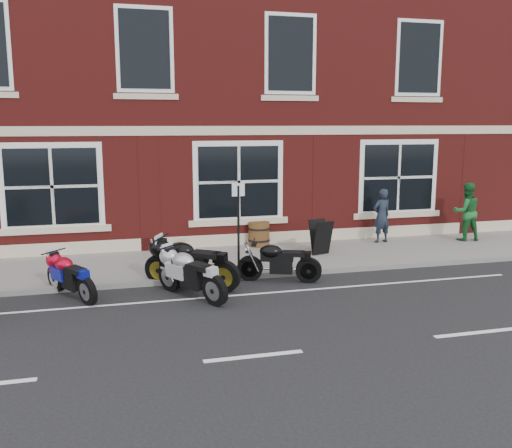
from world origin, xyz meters
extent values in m
plane|color=black|center=(0.00, 0.00, 0.00)|extent=(80.00, 80.00, 0.00)
cube|color=slate|center=(0.00, 3.00, 0.06)|extent=(30.00, 3.00, 0.12)
cube|color=slate|center=(0.00, 1.42, 0.06)|extent=(30.00, 0.16, 0.12)
cube|color=maroon|center=(0.00, 10.50, 6.00)|extent=(24.00, 12.00, 12.00)
cylinder|color=black|center=(-3.23, 1.47, 0.29)|extent=(0.40, 0.56, 0.59)
cylinder|color=black|center=(-2.56, 0.33, 0.29)|extent=(0.40, 0.56, 0.59)
cube|color=black|center=(-2.92, 0.94, 0.60)|extent=(0.56, 0.74, 0.20)
ellipsoid|color=#A4071C|center=(-2.99, 1.06, 0.71)|extent=(0.54, 0.61, 0.29)
cube|color=black|center=(-2.73, 0.62, 0.68)|extent=(0.46, 0.55, 0.09)
cylinder|color=black|center=(-1.02, 1.47, 0.35)|extent=(0.66, 0.53, 0.71)
cylinder|color=black|center=(0.28, 0.53, 0.35)|extent=(0.66, 0.53, 0.71)
cube|color=black|center=(-0.42, 1.03, 0.73)|extent=(0.87, 0.73, 0.24)
ellipsoid|color=black|center=(-0.55, 1.13, 0.86)|extent=(0.73, 0.68, 0.35)
cube|color=black|center=(-0.06, 0.78, 0.82)|extent=(0.66, 0.59, 0.11)
cylinder|color=black|center=(-0.85, 0.90, 0.32)|extent=(0.45, 0.62, 0.65)
cylinder|color=black|center=(-0.09, -0.35, 0.32)|extent=(0.45, 0.62, 0.65)
cube|color=black|center=(-0.50, 0.32, 0.67)|extent=(0.63, 0.82, 0.22)
ellipsoid|color=#A4A3A8|center=(-0.58, 0.45, 0.79)|extent=(0.60, 0.67, 0.32)
cube|color=black|center=(-0.29, -0.03, 0.75)|extent=(0.51, 0.61, 0.10)
cylinder|color=black|center=(1.01, 1.26, 0.30)|extent=(0.60, 0.34, 0.60)
cylinder|color=black|center=(2.27, 0.74, 0.30)|extent=(0.60, 0.34, 0.60)
cube|color=black|center=(1.60, 1.02, 0.62)|extent=(0.78, 0.49, 0.21)
ellipsoid|color=black|center=(1.47, 1.07, 0.73)|extent=(0.61, 0.51, 0.30)
cube|color=black|center=(1.94, 0.88, 0.69)|extent=(0.57, 0.42, 0.09)
imported|color=#1A212E|center=(5.67, 3.90, 0.92)|extent=(0.65, 0.49, 1.60)
imported|color=#1A5B27|center=(8.26, 3.53, 0.99)|extent=(0.93, 0.77, 1.74)
cylinder|color=#4C2C14|center=(2.04, 4.30, 0.47)|extent=(0.60, 0.60, 0.70)
cylinder|color=black|center=(2.04, 4.30, 0.30)|extent=(0.63, 0.63, 0.05)
cylinder|color=black|center=(2.04, 4.30, 0.64)|extent=(0.63, 0.63, 0.05)
cylinder|color=black|center=(0.81, 1.55, 1.15)|extent=(0.06, 0.06, 2.07)
cube|color=silver|center=(0.81, 1.55, 2.10)|extent=(0.30, 0.03, 0.30)
camera|label=1|loc=(-2.10, -11.16, 3.61)|focal=40.00mm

